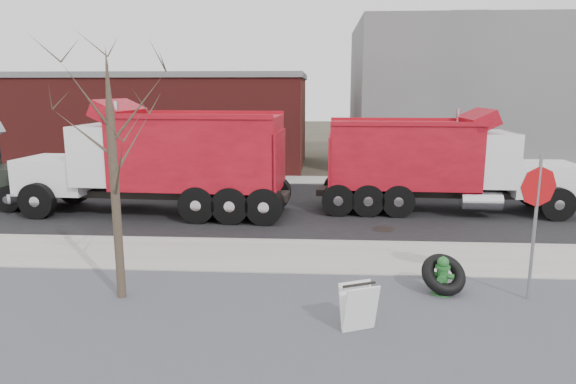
# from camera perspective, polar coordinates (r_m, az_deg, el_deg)

# --- Properties ---
(ground) EXTENTS (120.00, 120.00, 0.00)m
(ground) POSITION_cam_1_polar(r_m,az_deg,el_deg) (13.39, -0.77, -7.67)
(ground) COLOR #383328
(ground) RESTS_ON ground
(gravel_verge) EXTENTS (60.00, 5.00, 0.03)m
(gravel_verge) POSITION_cam_1_polar(r_m,az_deg,el_deg) (10.15, -2.30, -14.01)
(gravel_verge) COLOR slate
(gravel_verge) RESTS_ON ground
(sidewalk) EXTENTS (60.00, 2.50, 0.06)m
(sidewalk) POSITION_cam_1_polar(r_m,az_deg,el_deg) (13.61, -0.69, -7.21)
(sidewalk) COLOR #9E9B93
(sidewalk) RESTS_ON ground
(curb) EXTENTS (60.00, 0.15, 0.11)m
(curb) POSITION_cam_1_polar(r_m,az_deg,el_deg) (14.84, -0.32, -5.53)
(curb) COLOR #9E9B93
(curb) RESTS_ON ground
(road) EXTENTS (60.00, 9.40, 0.02)m
(road) POSITION_cam_1_polar(r_m,az_deg,el_deg) (19.44, 0.62, -1.60)
(road) COLOR black
(road) RESTS_ON ground
(far_sidewalk) EXTENTS (60.00, 2.00, 0.06)m
(far_sidewalk) POSITION_cam_1_polar(r_m,az_deg,el_deg) (25.02, 1.29, 1.35)
(far_sidewalk) COLOR #9E9B93
(far_sidewalk) RESTS_ON ground
(building_grey) EXTENTS (12.00, 10.00, 8.00)m
(building_grey) POSITION_cam_1_polar(r_m,az_deg,el_deg) (31.66, 18.55, 10.09)
(building_grey) COLOR slate
(building_grey) RESTS_ON ground
(building_brick) EXTENTS (20.20, 8.20, 5.30)m
(building_brick) POSITION_cam_1_polar(r_m,az_deg,el_deg) (31.63, -16.90, 7.75)
(building_brick) COLOR maroon
(building_brick) RESTS_ON ground
(bare_tree) EXTENTS (3.20, 3.20, 5.20)m
(bare_tree) POSITION_cam_1_polar(r_m,az_deg,el_deg) (10.90, -18.99, 5.13)
(bare_tree) COLOR #382D23
(bare_tree) RESTS_ON ground
(fire_hydrant) EXTENTS (0.49, 0.48, 0.87)m
(fire_hydrant) POSITION_cam_1_polar(r_m,az_deg,el_deg) (11.64, 16.76, -9.07)
(fire_hydrant) COLOR #2C7538
(fire_hydrant) RESTS_ON ground
(truck_tire) EXTENTS (1.17, 1.11, 0.88)m
(truck_tire) POSITION_cam_1_polar(r_m,az_deg,el_deg) (11.72, 16.90, -8.76)
(truck_tire) COLOR black
(truck_tire) RESTS_ON ground
(stop_sign) EXTENTS (0.81, 0.28, 3.10)m
(stop_sign) POSITION_cam_1_polar(r_m,az_deg,el_deg) (11.56, 25.92, -1.15)
(stop_sign) COLOR gray
(stop_sign) RESTS_ON ground
(sandwich_board) EXTENTS (0.76, 0.63, 0.90)m
(sandwich_board) POSITION_cam_1_polar(r_m,az_deg,el_deg) (9.63, 7.85, -12.53)
(sandwich_board) COLOR white
(sandwich_board) RESTS_ON ground
(dump_truck_red_a) EXTENTS (9.09, 2.73, 3.65)m
(dump_truck_red_a) POSITION_cam_1_polar(r_m,az_deg,el_deg) (19.12, 16.04, 3.36)
(dump_truck_red_a) COLOR black
(dump_truck_red_a) RESTS_ON ground
(dump_truck_red_b) EXTENTS (9.58, 3.15, 3.97)m
(dump_truck_red_b) POSITION_cam_1_polar(r_m,az_deg,el_deg) (18.47, -13.65, 3.73)
(dump_truck_red_b) COLOR black
(dump_truck_red_b) RESTS_ON ground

